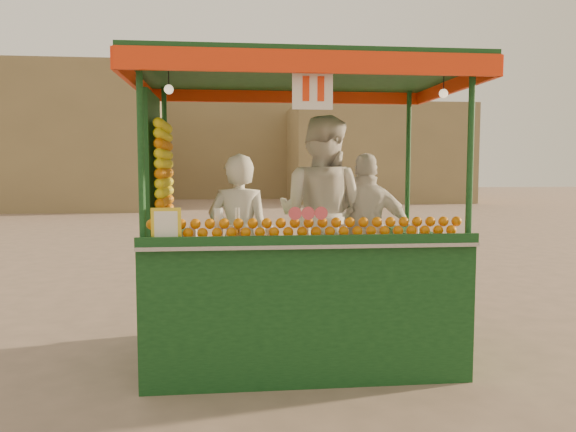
{
  "coord_description": "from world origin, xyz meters",
  "views": [
    {
      "loc": [
        -0.77,
        -5.15,
        1.74
      ],
      "look_at": [
        -0.24,
        -0.1,
        1.3
      ],
      "focal_mm": 34.32,
      "sensor_mm": 36.0,
      "label": 1
    }
  ],
  "objects": [
    {
      "name": "ground",
      "position": [
        0.0,
        0.0,
        0.0
      ],
      "size": [
        90.0,
        90.0,
        0.0
      ],
      "primitive_type": "plane",
      "color": "#705D50",
      "rests_on": "ground"
    },
    {
      "name": "building_left",
      "position": [
        -9.0,
        20.0,
        3.0
      ],
      "size": [
        10.0,
        6.0,
        6.0
      ],
      "primitive_type": "cube",
      "color": "olive",
      "rests_on": "ground"
    },
    {
      "name": "building_right",
      "position": [
        7.0,
        24.0,
        2.5
      ],
      "size": [
        9.0,
        6.0,
        5.0
      ],
      "primitive_type": "cube",
      "color": "olive",
      "rests_on": "ground"
    },
    {
      "name": "building_center",
      "position": [
        -2.0,
        30.0,
        3.5
      ],
      "size": [
        14.0,
        7.0,
        7.0
      ],
      "primitive_type": "cube",
      "color": "olive",
      "rests_on": "ground"
    },
    {
      "name": "juice_cart",
      "position": [
        -0.22,
        -0.3,
        0.86
      ],
      "size": [
        2.91,
        1.88,
        2.64
      ],
      "color": "#0E3515",
      "rests_on": "ground"
    },
    {
      "name": "vendor_left",
      "position": [
        -0.69,
        -0.22,
        1.09
      ],
      "size": [
        0.64,
        0.49,
        1.56
      ],
      "rotation": [
        0.0,
        0.0,
        2.92
      ],
      "color": "beige",
      "rests_on": "ground"
    },
    {
      "name": "vendor_middle",
      "position": [
        0.13,
        0.21,
        1.28
      ],
      "size": [
        1.19,
        1.13,
        1.94
      ],
      "rotation": [
        0.0,
        0.0,
        2.58
      ],
      "color": "white",
      "rests_on": "ground"
    },
    {
      "name": "vendor_right",
      "position": [
        0.58,
        0.17,
        1.1
      ],
      "size": [
        0.99,
        0.57,
        1.58
      ],
      "rotation": [
        0.0,
        0.0,
        2.94
      ],
      "color": "silver",
      "rests_on": "ground"
    }
  ]
}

